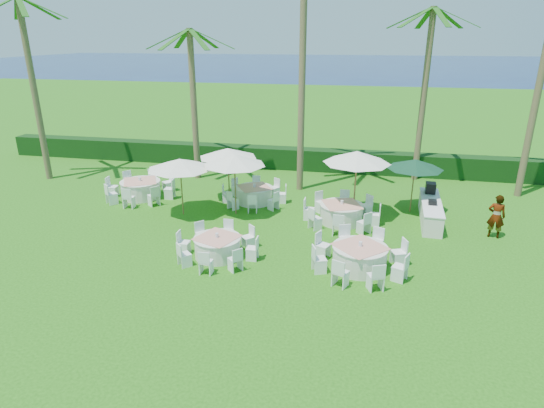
{
  "coord_description": "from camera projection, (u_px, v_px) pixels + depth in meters",
  "views": [
    {
      "loc": [
        4.99,
        -13.36,
        7.31
      ],
      "look_at": [
        1.72,
        2.47,
        1.3
      ],
      "focal_mm": 30.0,
      "sensor_mm": 36.0,
      "label": 1
    }
  ],
  "objects": [
    {
      "name": "banquet_table_b",
      "position": [
        217.0,
        246.0,
        15.89
      ],
      "size": [
        2.89,
        2.89,
        0.89
      ],
      "color": "silver",
      "rests_on": "ground"
    },
    {
      "name": "palm_c",
      "position": [
        303.0,
        48.0,
        20.66
      ],
      "size": [
        4.18,
        4.39,
        12.55
      ],
      "color": "brown",
      "rests_on": "ground"
    },
    {
      "name": "umbrella_a",
      "position": [
        180.0,
        164.0,
        18.99
      ],
      "size": [
        2.77,
        2.77,
        2.48
      ],
      "color": "brown",
      "rests_on": "ground"
    },
    {
      "name": "umbrella_b",
      "position": [
        234.0,
        160.0,
        19.0
      ],
      "size": [
        2.65,
        2.65,
        2.66
      ],
      "color": "brown",
      "rests_on": "ground"
    },
    {
      "name": "staff_person",
      "position": [
        496.0,
        216.0,
        17.24
      ],
      "size": [
        0.71,
        0.54,
        1.72
      ],
      "primitive_type": "imported",
      "rotation": [
        0.0,
        0.0,
        2.92
      ],
      "color": "gray",
      "rests_on": "ground"
    },
    {
      "name": "banquet_table_f",
      "position": [
        341.0,
        213.0,
        18.81
      ],
      "size": [
        3.14,
        3.14,
        0.95
      ],
      "color": "silver",
      "rests_on": "ground"
    },
    {
      "name": "umbrella_d",
      "position": [
        357.0,
        157.0,
        18.62
      ],
      "size": [
        2.79,
        2.79,
        2.88
      ],
      "color": "brown",
      "rests_on": "ground"
    },
    {
      "name": "banquet_table_e",
      "position": [
        254.0,
        194.0,
        21.05
      ],
      "size": [
        2.98,
        2.98,
        0.91
      ],
      "color": "silver",
      "rests_on": "ground"
    },
    {
      "name": "umbrella_green",
      "position": [
        415.0,
        164.0,
        19.33
      ],
      "size": [
        2.39,
        2.39,
        2.38
      ],
      "color": "brown",
      "rests_on": "ground"
    },
    {
      "name": "palm_b",
      "position": [
        193.0,
        98.0,
        23.39
      ],
      "size": [
        4.36,
        4.26,
        7.66
      ],
      "color": "brown",
      "rests_on": "ground"
    },
    {
      "name": "palm_e",
      "position": [
        540.0,
        79.0,
        20.16
      ],
      "size": [
        4.15,
        4.4,
        10.06
      ],
      "color": "brown",
      "rests_on": "ground"
    },
    {
      "name": "umbrella_c",
      "position": [
        228.0,
        153.0,
        20.82
      ],
      "size": [
        2.68,
        2.68,
        2.47
      ],
      "color": "brown",
      "rests_on": "ground"
    },
    {
      "name": "ground",
      "position": [
        209.0,
        260.0,
        15.76
      ],
      "size": [
        120.0,
        120.0,
        0.0
      ],
      "primitive_type": "plane",
      "color": "#1B550E",
      "rests_on": "ground"
    },
    {
      "name": "palm_f",
      "position": [
        33.0,
        84.0,
        23.01
      ],
      "size": [
        4.34,
        4.3,
        9.08
      ],
      "color": "brown",
      "rests_on": "ground"
    },
    {
      "name": "banquet_table_c",
      "position": [
        360.0,
        257.0,
        15.05
      ],
      "size": [
        3.12,
        3.12,
        0.97
      ],
      "color": "silver",
      "rests_on": "ground"
    },
    {
      "name": "palm_d",
      "position": [
        425.0,
        89.0,
        22.99
      ],
      "size": [
        4.29,
        4.35,
        8.64
      ],
      "color": "brown",
      "rests_on": "ground"
    },
    {
      "name": "ocean",
      "position": [
        349.0,
        68.0,
        109.38
      ],
      "size": [
        260.0,
        260.0,
        0.0
      ],
      "primitive_type": "plane",
      "color": "#070F49",
      "rests_on": "ground"
    },
    {
      "name": "buffet_table",
      "position": [
        430.0,
        210.0,
        18.96
      ],
      "size": [
        0.97,
        3.76,
        1.33
      ],
      "color": "silver",
      "rests_on": "ground"
    },
    {
      "name": "banquet_table_d",
      "position": [
        141.0,
        189.0,
        21.7
      ],
      "size": [
        3.3,
        3.3,
        0.99
      ],
      "color": "silver",
      "rests_on": "ground"
    },
    {
      "name": "hedge",
      "position": [
        276.0,
        158.0,
        26.56
      ],
      "size": [
        34.0,
        1.0,
        1.2
      ],
      "primitive_type": "cube",
      "color": "black",
      "rests_on": "ground"
    }
  ]
}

